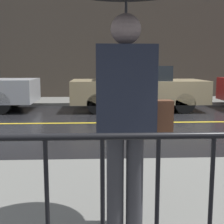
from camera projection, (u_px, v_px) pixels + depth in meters
ground_plane at (171, 122)px, 7.97m from camera, size 80.00×80.00×0.00m
sidewalk_far at (145, 101)px, 12.38m from camera, size 28.00×2.18×0.10m
lane_marking at (171, 122)px, 7.97m from camera, size 25.20×0.12×0.01m
building_storefront at (142, 18)px, 13.11m from camera, size 28.00×0.30×6.81m
pedestrian at (127, 21)px, 2.33m from camera, size 1.04×1.04×2.15m
car_tan at (136, 87)px, 10.10m from camera, size 4.25×1.93×1.43m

